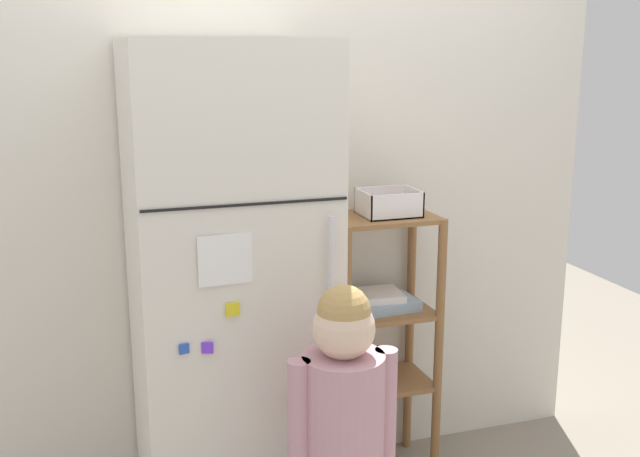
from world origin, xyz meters
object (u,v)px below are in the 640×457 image
child_standing (343,419)px  refrigerator (230,296)px  pantry_shelf_unit (380,322)px  fruit_bin (393,205)px

child_standing → refrigerator: bearing=112.3°
refrigerator → child_standing: refrigerator is taller
child_standing → pantry_shelf_unit: size_ratio=0.98×
refrigerator → child_standing: (0.23, -0.55, -0.24)m
refrigerator → fruit_bin: size_ratio=8.06×
child_standing → pantry_shelf_unit: 0.82m
refrigerator → fruit_bin: refrigerator is taller
child_standing → pantry_shelf_unit: pantry_shelf_unit is taller
refrigerator → pantry_shelf_unit: (0.64, 0.16, -0.23)m
child_standing → pantry_shelf_unit: (0.41, 0.71, 0.01)m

